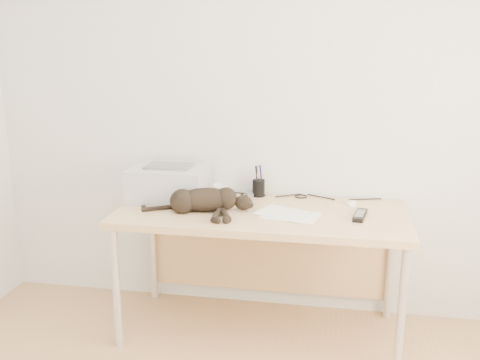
% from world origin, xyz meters
% --- Properties ---
extents(wall_back, '(3.50, 0.00, 3.50)m').
position_xyz_m(wall_back, '(0.00, 1.75, 1.30)').
color(wall_back, silver).
rests_on(wall_back, floor).
extents(desk, '(1.60, 0.70, 0.74)m').
position_xyz_m(desk, '(0.00, 1.48, 0.61)').
color(desk, '#DFB382').
rests_on(desk, floor).
extents(printer, '(0.44, 0.38, 0.21)m').
position_xyz_m(printer, '(-0.57, 1.53, 0.84)').
color(printer, '#BBBBC1').
rests_on(printer, desk).
extents(papers, '(0.37, 0.31, 0.01)m').
position_xyz_m(papers, '(0.15, 1.34, 0.74)').
color(papers, white).
rests_on(papers, desk).
extents(cat, '(0.62, 0.30, 0.14)m').
position_xyz_m(cat, '(-0.32, 1.32, 0.80)').
color(cat, black).
rests_on(cat, desk).
extents(mug, '(0.13, 0.13, 0.09)m').
position_xyz_m(mug, '(-0.27, 1.58, 0.78)').
color(mug, white).
rests_on(mug, desk).
extents(pen_cup, '(0.07, 0.07, 0.19)m').
position_xyz_m(pen_cup, '(-0.06, 1.68, 0.79)').
color(pen_cup, black).
rests_on(pen_cup, desk).
extents(remote_grey, '(0.07, 0.19, 0.02)m').
position_xyz_m(remote_grey, '(-0.11, 1.64, 0.75)').
color(remote_grey, slate).
rests_on(remote_grey, desk).
extents(remote_black, '(0.09, 0.20, 0.02)m').
position_xyz_m(remote_black, '(0.54, 1.37, 0.75)').
color(remote_black, black).
rests_on(remote_black, desk).
extents(mouse, '(0.08, 0.11, 0.03)m').
position_xyz_m(mouse, '(0.50, 1.61, 0.76)').
color(mouse, white).
rests_on(mouse, desk).
extents(cable_tangle, '(1.36, 0.08, 0.01)m').
position_xyz_m(cable_tangle, '(0.00, 1.70, 0.75)').
color(cable_tangle, black).
rests_on(cable_tangle, desk).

